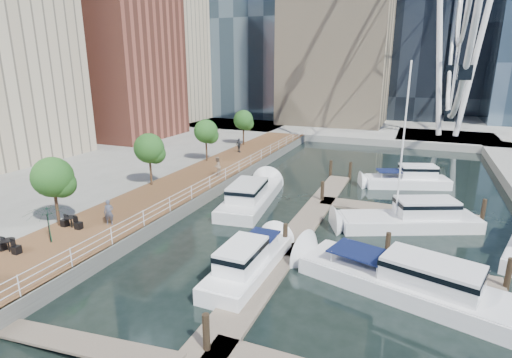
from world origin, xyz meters
The scene contains 14 objects.
ground centered at (0.00, 0.00, 0.00)m, with size 520.00×520.00×0.00m, color black.
boardwalk centered at (-9.00, 15.00, 0.50)m, with size 6.00×60.00×1.00m, color brown.
seawall centered at (-6.00, 15.00, 0.50)m, with size 0.25×60.00×1.00m, color #595954.
land_far centered at (0.00, 102.00, 0.50)m, with size 200.00×114.00×1.00m, color gray.
pier centered at (14.00, 52.00, 0.50)m, with size 14.00×12.00×1.00m, color gray.
railing centered at (-6.10, 15.00, 1.52)m, with size 0.10×60.00×1.05m, color white, non-canonical shape.
floating_docks centered at (7.97, 9.98, 0.49)m, with size 16.00×34.00×2.60m.
midrise_condos centered at (-33.57, 26.82, 13.42)m, with size 19.00×67.00×28.00m.
street_trees centered at (-11.40, 14.00, 4.29)m, with size 2.60×42.60×4.60m.
yacht_foreground centered at (10.05, 5.74, 0.00)m, with size 3.11×11.59×2.15m, color silver, non-canonical shape.
pedestrian_near centered at (-8.40, 5.38, 1.85)m, with size 0.62×0.41×1.69m, color #474C5E.
pedestrian_mid centered at (-7.48, 18.99, 1.91)m, with size 0.88×0.69×1.81m, color gray.
pedestrian_far centered at (-9.97, 29.45, 1.86)m, with size 1.00×0.42×1.71m, color #32363F.
moored_yachts centered at (8.96, 12.81, 0.00)m, with size 26.24×38.60×11.50m.
Camera 1 is at (9.96, -13.79, 11.18)m, focal length 28.00 mm.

